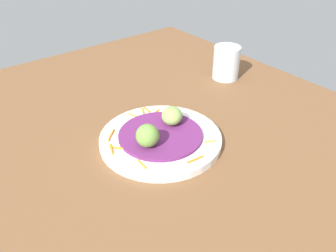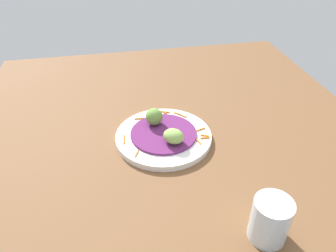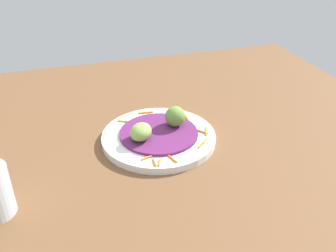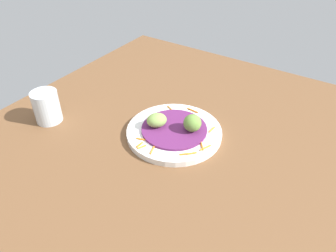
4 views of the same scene
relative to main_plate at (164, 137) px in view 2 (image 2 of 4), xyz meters
The scene contains 7 objects.
table_surface 6.87cm from the main_plate, 28.53° to the right, with size 110.00×110.00×2.00cm, color brown.
main_plate is the anchor object (origin of this frame).
cabbage_bed 1.12cm from the main_plate, ahead, with size 17.28×17.28×0.63cm, color #60235B.
carrot_garnish 3.73cm from the main_plate, 40.39° to the right, with size 18.82×22.17×0.40cm.
guac_scoop_left 5.70cm from the main_plate, 158.63° to the right, with size 4.41×5.32×3.59cm, color #84A851.
guac_scoop_center 5.99cm from the main_plate, 21.37° to the left, with size 4.56×4.64×4.59cm, color olive.
water_glass 35.78cm from the main_plate, 157.52° to the right, with size 7.19×7.19×8.96cm, color silver.
Camera 2 is at (-72.27, 15.14, 54.51)cm, focal length 34.61 mm.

